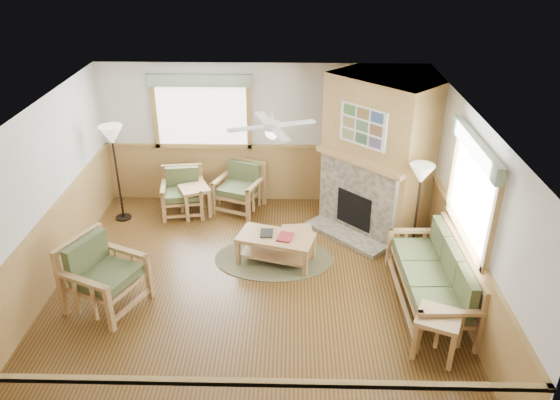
{
  "coord_description": "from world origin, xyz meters",
  "views": [
    {
      "loc": [
        0.58,
        -6.68,
        4.95
      ],
      "look_at": [
        0.4,
        0.7,
        1.15
      ],
      "focal_mm": 35.0,
      "sensor_mm": 36.0,
      "label": 1
    }
  ],
  "objects_px": {
    "armchair_back_right": "(239,188)",
    "footstool": "(298,242)",
    "floor_lamp_left": "(117,174)",
    "sofa": "(431,277)",
    "armchair_back_left": "(183,193)",
    "end_table_chairs": "(195,201)",
    "floor_lamp_right": "(417,213)",
    "end_table_sofa": "(436,335)",
    "armchair_left": "(105,275)",
    "coffee_table": "(276,249)"
  },
  "relations": [
    {
      "from": "coffee_table",
      "to": "footstool",
      "type": "relative_size",
      "value": 2.47
    },
    {
      "from": "armchair_back_right",
      "to": "sofa",
      "type": "bearing_deg",
      "value": -22.77
    },
    {
      "from": "armchair_back_left",
      "to": "end_table_chairs",
      "type": "height_order",
      "value": "armchair_back_left"
    },
    {
      "from": "armchair_back_right",
      "to": "footstool",
      "type": "height_order",
      "value": "armchair_back_right"
    },
    {
      "from": "armchair_left",
      "to": "floor_lamp_left",
      "type": "xyz_separation_m",
      "value": [
        -0.52,
        2.56,
        0.4
      ]
    },
    {
      "from": "sofa",
      "to": "floor_lamp_right",
      "type": "distance_m",
      "value": 1.27
    },
    {
      "from": "floor_lamp_left",
      "to": "sofa",
      "type": "bearing_deg",
      "value": -25.46
    },
    {
      "from": "armchair_back_left",
      "to": "coffee_table",
      "type": "height_order",
      "value": "armchair_back_left"
    },
    {
      "from": "sofa",
      "to": "coffee_table",
      "type": "bearing_deg",
      "value": -116.8
    },
    {
      "from": "armchair_back_left",
      "to": "armchair_left",
      "type": "xyz_separation_m",
      "value": [
        -0.57,
        -2.8,
        0.09
      ]
    },
    {
      "from": "sofa",
      "to": "armchair_back_left",
      "type": "bearing_deg",
      "value": -125.16
    },
    {
      "from": "armchair_back_right",
      "to": "end_table_sofa",
      "type": "height_order",
      "value": "armchair_back_right"
    },
    {
      "from": "armchair_back_left",
      "to": "footstool",
      "type": "distance_m",
      "value": 2.54
    },
    {
      "from": "sofa",
      "to": "floor_lamp_right",
      "type": "height_order",
      "value": "floor_lamp_right"
    },
    {
      "from": "armchair_left",
      "to": "floor_lamp_left",
      "type": "relative_size",
      "value": 0.57
    },
    {
      "from": "armchair_left",
      "to": "coffee_table",
      "type": "distance_m",
      "value": 2.65
    },
    {
      "from": "armchair_back_left",
      "to": "footstool",
      "type": "height_order",
      "value": "armchair_back_left"
    },
    {
      "from": "armchair_back_right",
      "to": "coffee_table",
      "type": "xyz_separation_m",
      "value": [
        0.76,
        -1.8,
        -0.21
      ]
    },
    {
      "from": "sofa",
      "to": "floor_lamp_left",
      "type": "xyz_separation_m",
      "value": [
        -5.1,
        2.43,
        0.43
      ]
    },
    {
      "from": "floor_lamp_left",
      "to": "floor_lamp_right",
      "type": "relative_size",
      "value": 1.09
    },
    {
      "from": "sofa",
      "to": "footstool",
      "type": "distance_m",
      "value": 2.3
    },
    {
      "from": "sofa",
      "to": "armchair_back_right",
      "type": "relative_size",
      "value": 2.33
    },
    {
      "from": "end_table_sofa",
      "to": "footstool",
      "type": "xyz_separation_m",
      "value": [
        -1.73,
        2.33,
        -0.09
      ]
    },
    {
      "from": "sofa",
      "to": "end_table_sofa",
      "type": "xyz_separation_m",
      "value": [
        -0.13,
        -1.01,
        -0.18
      ]
    },
    {
      "from": "footstool",
      "to": "floor_lamp_right",
      "type": "xyz_separation_m",
      "value": [
        1.86,
        -0.1,
        0.63
      ]
    },
    {
      "from": "sofa",
      "to": "armchair_left",
      "type": "height_order",
      "value": "armchair_left"
    },
    {
      "from": "footstool",
      "to": "armchair_back_right",
      "type": "bearing_deg",
      "value": 125.93
    },
    {
      "from": "end_table_sofa",
      "to": "end_table_chairs",
      "type": "bearing_deg",
      "value": 135.23
    },
    {
      "from": "footstool",
      "to": "floor_lamp_left",
      "type": "height_order",
      "value": "floor_lamp_left"
    },
    {
      "from": "end_table_chairs",
      "to": "sofa",
      "type": "bearing_deg",
      "value": -34.62
    },
    {
      "from": "floor_lamp_left",
      "to": "floor_lamp_right",
      "type": "bearing_deg",
      "value": -13.39
    },
    {
      "from": "sofa",
      "to": "end_table_chairs",
      "type": "height_order",
      "value": "sofa"
    },
    {
      "from": "coffee_table",
      "to": "armchair_left",
      "type": "bearing_deg",
      "value": -137.47
    },
    {
      "from": "armchair_left",
      "to": "floor_lamp_right",
      "type": "distance_m",
      "value": 4.78
    },
    {
      "from": "armchair_back_right",
      "to": "armchair_left",
      "type": "height_order",
      "value": "armchair_left"
    },
    {
      "from": "armchair_back_right",
      "to": "floor_lamp_right",
      "type": "bearing_deg",
      "value": -7.8
    },
    {
      "from": "sofa",
      "to": "armchair_left",
      "type": "distance_m",
      "value": 4.58
    },
    {
      "from": "footstool",
      "to": "floor_lamp_left",
      "type": "relative_size",
      "value": 0.27
    },
    {
      "from": "footstool",
      "to": "floor_lamp_right",
      "type": "height_order",
      "value": "floor_lamp_right"
    },
    {
      "from": "sofa",
      "to": "end_table_chairs",
      "type": "xyz_separation_m",
      "value": [
        -3.77,
        2.6,
        -0.19
      ]
    },
    {
      "from": "armchair_back_left",
      "to": "armchair_back_right",
      "type": "distance_m",
      "value": 1.05
    },
    {
      "from": "end_table_chairs",
      "to": "floor_lamp_left",
      "type": "height_order",
      "value": "floor_lamp_left"
    },
    {
      "from": "armchair_back_left",
      "to": "coffee_table",
      "type": "bearing_deg",
      "value": -50.81
    },
    {
      "from": "coffee_table",
      "to": "end_table_chairs",
      "type": "bearing_deg",
      "value": 151.03
    },
    {
      "from": "floor_lamp_right",
      "to": "armchair_back_right",
      "type": "bearing_deg",
      "value": 151.19
    },
    {
      "from": "end_table_sofa",
      "to": "floor_lamp_left",
      "type": "height_order",
      "value": "floor_lamp_left"
    },
    {
      "from": "armchair_back_right",
      "to": "footstool",
      "type": "xyz_separation_m",
      "value": [
        1.11,
        -1.53,
        -0.23
      ]
    },
    {
      "from": "sofa",
      "to": "armchair_back_right",
      "type": "xyz_separation_m",
      "value": [
        -2.98,
        2.85,
        -0.03
      ]
    },
    {
      "from": "armchair_back_right",
      "to": "end_table_sofa",
      "type": "distance_m",
      "value": 4.79
    },
    {
      "from": "end_table_chairs",
      "to": "footstool",
      "type": "bearing_deg",
      "value": -33.99
    }
  ]
}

